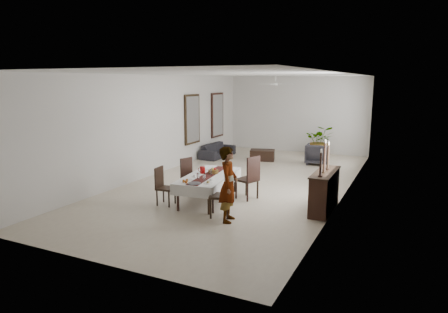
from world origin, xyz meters
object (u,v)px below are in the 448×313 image
Objects in this scene: red_pitcher at (203,170)px; sideboard_body at (324,192)px; woman at (228,184)px; sofa at (218,150)px; dining_table_top at (209,176)px.

sideboard_body is at bearing 6.60° from red_pitcher.
sideboard_body is (1.73, 1.61, -0.37)m from woman.
red_pitcher is 5.80m from sofa.
red_pitcher is at bearing -155.14° from sofa.
woman is at bearing -149.49° from sofa.
sideboard_body reaches higher than sofa.
red_pitcher is at bearing 149.04° from dining_table_top.
dining_table_top is at bearing 29.90° from woman.
dining_table_top is at bearing -24.30° from red_pitcher.
sideboard_body reaches higher than red_pitcher.
woman is at bearing -43.63° from red_pitcher.
woman reaches higher than sofa.
sideboard_body is 7.25m from sofa.
red_pitcher is 0.11× the size of woman.
red_pitcher is 1.83m from woman.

